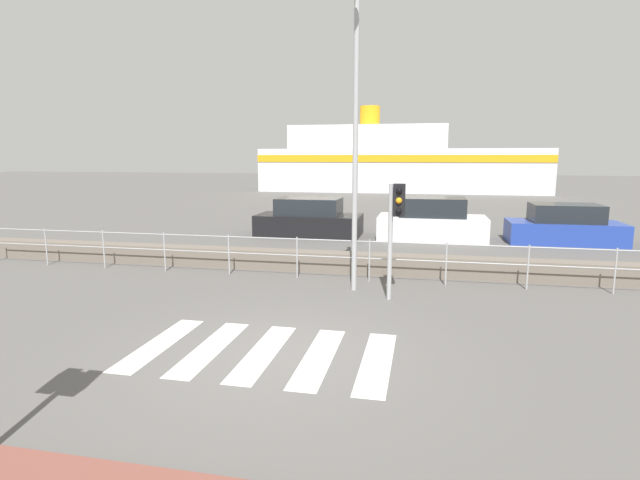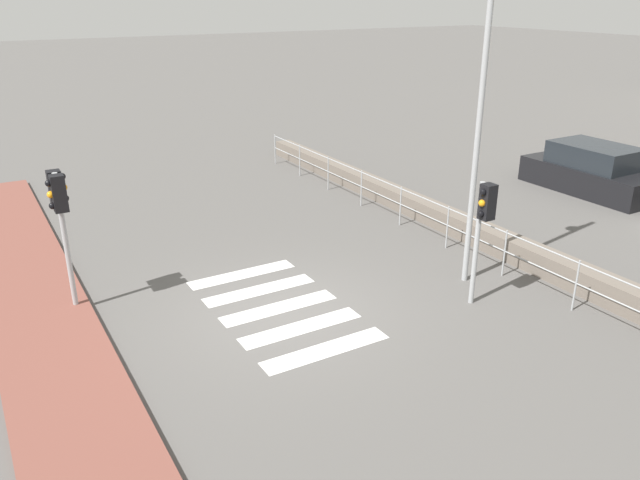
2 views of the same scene
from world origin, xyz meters
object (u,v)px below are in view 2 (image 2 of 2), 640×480
Objects in this scene: traffic_light_far at (483,217)px; streetlamp at (477,81)px; traffic_light_near at (59,204)px; parked_car_black at (592,171)px.

streetlamp is at bearing 153.42° from traffic_light_far.
traffic_light_near is 0.68× the size of parked_car_black.
traffic_light_near is 15.40m from parked_car_black.
traffic_light_far is at bearing -65.45° from parked_car_black.
traffic_light_near reaches higher than traffic_light_far.
parked_car_black is (-0.07, 15.32, -1.56)m from traffic_light_near.
traffic_light_near is 1.10× the size of traffic_light_far.
traffic_light_near is at bearing -111.06° from streetlamp.
streetlamp is 9.21m from parked_car_black.
streetlamp reaches higher than traffic_light_far.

